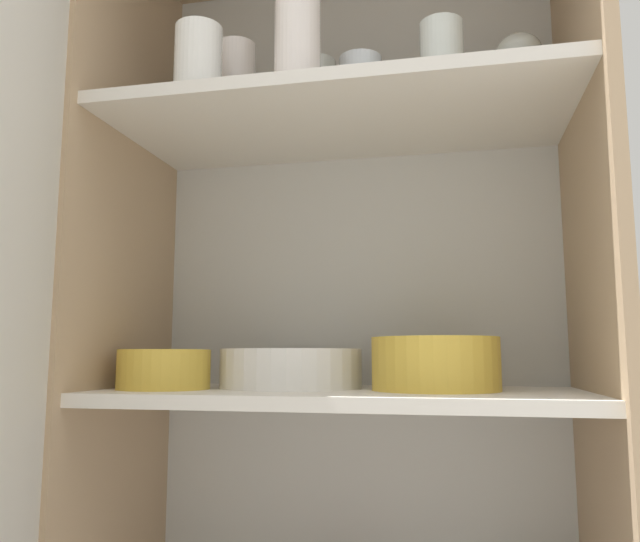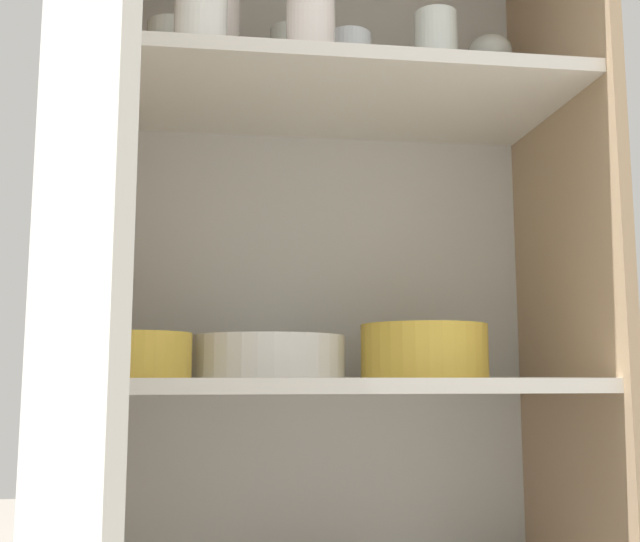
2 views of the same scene
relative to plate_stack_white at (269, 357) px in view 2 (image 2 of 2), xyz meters
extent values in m
cube|color=silver|center=(0.09, 0.14, -0.01)|extent=(0.76, 0.02, 1.53)
cube|color=tan|center=(-0.28, -0.04, -0.01)|extent=(0.02, 0.38, 1.53)
cube|color=tan|center=(0.46, -0.04, -0.01)|extent=(0.02, 0.38, 1.53)
cube|color=silver|center=(0.09, -0.04, -0.04)|extent=(0.73, 0.34, 0.02)
cube|color=silver|center=(0.09, -0.04, 0.40)|extent=(0.73, 0.34, 0.02)
cube|color=silver|center=(-0.22, -0.41, -0.01)|extent=(0.16, 0.36, 1.53)
cylinder|color=white|center=(-0.11, -0.16, 0.47)|extent=(0.07, 0.07, 0.11)
cylinder|color=white|center=(-0.07, 0.06, 0.46)|extent=(0.08, 0.08, 0.10)
cylinder|color=white|center=(0.12, -0.03, 0.46)|extent=(0.07, 0.07, 0.10)
cylinder|color=white|center=(0.26, -0.06, 0.48)|extent=(0.07, 0.07, 0.13)
cylinder|color=white|center=(0.03, 0.03, 0.48)|extent=(0.07, 0.07, 0.13)
cylinder|color=silver|center=(0.05, -0.15, 0.48)|extent=(0.07, 0.07, 0.14)
cylinder|color=white|center=(0.30, 0.06, 0.47)|extent=(0.06, 0.06, 0.11)
cylinder|color=silver|center=(-0.09, -0.05, 0.48)|extent=(0.07, 0.07, 0.13)
cylinder|color=white|center=(-0.16, 0.01, 0.47)|extent=(0.08, 0.08, 0.12)
cylinder|color=white|center=(0.38, 0.04, 0.41)|extent=(0.06, 0.06, 0.01)
cylinder|color=white|center=(0.38, 0.04, 0.46)|extent=(0.01, 0.01, 0.08)
ellipsoid|color=white|center=(0.38, 0.04, 0.53)|extent=(0.08, 0.08, 0.06)
cylinder|color=white|center=(0.13, 0.07, 0.41)|extent=(0.06, 0.06, 0.01)
cylinder|color=white|center=(0.13, 0.07, 0.45)|extent=(0.01, 0.01, 0.06)
ellipsoid|color=white|center=(0.13, 0.07, 0.51)|extent=(0.08, 0.08, 0.07)
cylinder|color=white|center=(0.00, 0.00, -0.03)|extent=(0.23, 0.23, 0.01)
cylinder|color=white|center=(0.00, 0.00, -0.02)|extent=(0.23, 0.23, 0.01)
cylinder|color=white|center=(0.00, 0.00, -0.01)|extent=(0.23, 0.23, 0.01)
cylinder|color=white|center=(0.00, 0.00, 0.00)|extent=(0.23, 0.23, 0.01)
cylinder|color=white|center=(0.00, 0.00, 0.01)|extent=(0.23, 0.23, 0.01)
cylinder|color=white|center=(0.00, 0.00, 0.02)|extent=(0.23, 0.23, 0.01)
cylinder|color=white|center=(0.00, 0.00, 0.03)|extent=(0.23, 0.23, 0.01)
cylinder|color=gold|center=(0.23, -0.03, 0.01)|extent=(0.19, 0.19, 0.08)
torus|color=gold|center=(0.23, -0.03, 0.04)|extent=(0.19, 0.19, 0.01)
cylinder|color=gold|center=(-0.18, -0.08, 0.00)|extent=(0.14, 0.14, 0.06)
torus|color=gold|center=(-0.18, -0.08, 0.03)|extent=(0.14, 0.14, 0.01)
camera|label=1|loc=(0.26, -1.00, 0.02)|focal=35.00mm
camera|label=2|loc=(-0.07, -1.14, -0.03)|focal=42.00mm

